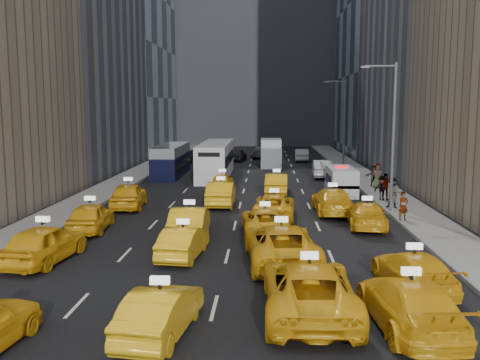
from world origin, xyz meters
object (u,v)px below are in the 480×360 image
Objects in this scene: taxi_1 at (160,311)px; double_decker at (172,161)px; taxi_2 at (309,288)px; pedestrian_0 at (403,206)px; taxi_3 at (410,304)px; city_bus at (216,160)px; nypd_van at (341,181)px; box_truck at (271,153)px.

taxi_1 is 0.43× the size of double_decker.
taxi_1 is at bearing -81.09° from double_decker.
taxi_2 is 14.84m from pedestrian_0.
taxi_2 reaches higher than taxi_3.
city_bus reaches higher than double_decker.
taxi_1 is 0.34× the size of city_bus.
pedestrian_0 is (3.46, 14.41, 0.21)m from taxi_3.
taxi_2 is 23.74m from nypd_van.
pedestrian_0 is (2.04, -9.92, 0.02)m from nypd_van.
taxi_1 is 34.42m from city_bus.
taxi_3 reaches higher than taxi_1.
taxi_3 is 36.70m from double_decker.
city_bus is at bearing 101.87° from pedestrian_0.
nypd_van is (8.59, 25.09, 0.25)m from taxi_1.
taxi_1 is 0.85× the size of nypd_van.
pedestrian_0 reaches higher than taxi_2.
city_bus reaches higher than nypd_van.
city_bus is (-5.89, 32.63, 0.72)m from taxi_2.
city_bus is at bearing -113.22° from box_truck.
double_decker is at bearing 166.97° from city_bus.
city_bus is 10.49m from box_truck.
taxi_2 is 0.49× the size of city_bus.
nypd_van is 10.12m from pedestrian_0.
city_bus reaches higher than pedestrian_0.
city_bus reaches higher than taxi_2.
nypd_van reaches higher than taxi_3.
box_truck is at bearing -86.79° from taxi_1.
taxi_2 is at bearing -150.15° from taxi_1.
taxi_3 is 0.80× the size of box_truck.
box_truck is at bearing 41.30° from double_decker.
pedestrian_0 is at bearing -60.86° from city_bus.
taxi_3 is 0.42× the size of city_bus.
taxi_1 is at bearing -88.40° from box_truck.
nypd_van reaches higher than pedestrian_0.
box_truck is at bearing 57.15° from city_bus.
nypd_van is at bearing -45.72° from city_bus.
city_bus is at bearing -79.45° from taxi_1.
nypd_van is (1.42, 24.33, 0.19)m from taxi_3.
taxi_2 is 41.76m from box_truck.
taxi_3 is (7.17, 0.76, 0.06)m from taxi_1.
taxi_2 is at bearing -82.68° from box_truck.
city_bus reaches higher than box_truck.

